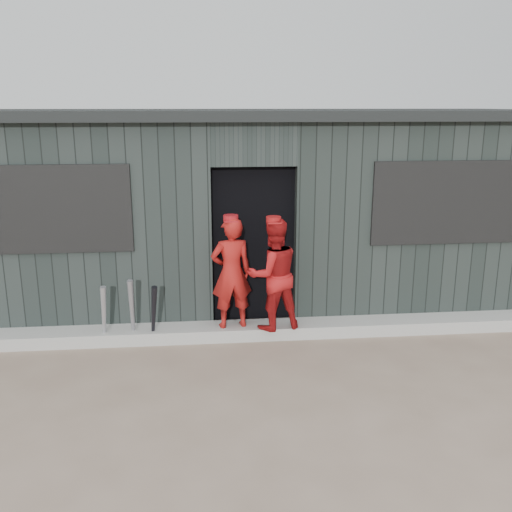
{
  "coord_description": "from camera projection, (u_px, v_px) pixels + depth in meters",
  "views": [
    {
      "loc": [
        -0.62,
        -4.51,
        2.69
      ],
      "look_at": [
        0.0,
        1.8,
        1.0
      ],
      "focal_mm": 40.0,
      "sensor_mm": 36.0,
      "label": 1
    }
  ],
  "objects": [
    {
      "name": "ground",
      "position": [
        276.0,
        416.0,
        5.08
      ],
      "size": [
        80.0,
        80.0,
        0.0
      ],
      "primitive_type": "plane",
      "color": "#756050",
      "rests_on": "ground"
    },
    {
      "name": "curb",
      "position": [
        256.0,
        330.0,
        6.81
      ],
      "size": [
        8.0,
        0.36,
        0.15
      ],
      "primitive_type": "cube",
      "color": "#989793",
      "rests_on": "ground"
    },
    {
      "name": "bat_left",
      "position": [
        104.0,
        316.0,
        6.47
      ],
      "size": [
        0.14,
        0.22,
        0.74
      ],
      "primitive_type": "cone",
      "rotation": [
        0.19,
        0.0,
        0.36
      ],
      "color": "#9D9DA5",
      "rests_on": "ground"
    },
    {
      "name": "bat_mid",
      "position": [
        132.0,
        311.0,
        6.51
      ],
      "size": [
        0.08,
        0.23,
        0.8
      ],
      "primitive_type": "cone",
      "rotation": [
        0.2,
        0.0,
        0.07
      ],
      "color": "gray",
      "rests_on": "ground"
    },
    {
      "name": "bat_right",
      "position": [
        154.0,
        315.0,
        6.5
      ],
      "size": [
        0.15,
        0.26,
        0.73
      ],
      "primitive_type": "cone",
      "rotation": [
        0.25,
        0.0,
        0.36
      ],
      "color": "black",
      "rests_on": "ground"
    },
    {
      "name": "player_red_left",
      "position": [
        231.0,
        273.0,
        6.58
      ],
      "size": [
        0.53,
        0.39,
        1.31
      ],
      "primitive_type": "imported",
      "rotation": [
        0.0,
        0.0,
        3.32
      ],
      "color": "maroon",
      "rests_on": "curb"
    },
    {
      "name": "player_red_right",
      "position": [
        273.0,
        274.0,
        6.53
      ],
      "size": [
        0.73,
        0.63,
        1.3
      ],
      "primitive_type": "imported",
      "rotation": [
        0.0,
        0.0,
        3.39
      ],
      "color": "#A11314",
      "rests_on": "curb"
    },
    {
      "name": "player_grey_back",
      "position": [
        286.0,
        269.0,
        7.32
      ],
      "size": [
        0.63,
        0.42,
        1.28
      ],
      "primitive_type": "imported",
      "rotation": [
        0.0,
        0.0,
        3.12
      ],
      "color": "#A9A9A9",
      "rests_on": "ground"
    },
    {
      "name": "dugout",
      "position": [
        244.0,
        206.0,
        8.12
      ],
      "size": [
        8.3,
        3.3,
        2.62
      ],
      "color": "black",
      "rests_on": "ground"
    }
  ]
}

